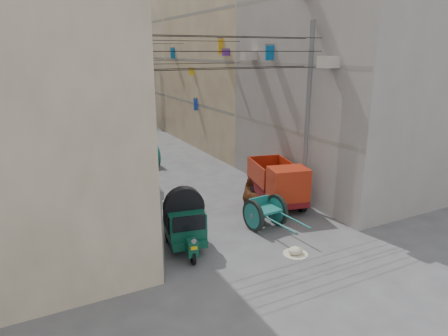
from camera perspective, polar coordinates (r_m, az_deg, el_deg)
ground at (r=12.36m, az=15.31°, el=-17.71°), size 140.00×140.00×0.00m
building_row_left at (r=41.43m, az=-29.35°, el=13.87°), size 8.00×62.00×14.00m
building_row_right at (r=44.16m, az=-7.47°, el=15.78°), size 8.00×62.00×14.00m
end_cap_building at (r=73.66m, az=-22.56°, el=14.93°), size 22.00×10.00×13.00m
shutters_left at (r=18.76m, az=-15.93°, el=-0.74°), size 0.18×14.40×2.88m
signboards at (r=30.05m, az=-13.42°, el=9.47°), size 8.22×40.52×5.67m
ac_units at (r=18.55m, az=9.19°, el=18.10°), size 0.70×6.55×3.35m
utility_poles at (r=25.52m, az=-10.83°, el=9.76°), size 7.40×22.20×8.00m
overhead_cables at (r=22.89m, az=-9.23°, el=16.06°), size 7.40×22.52×1.12m
auto_rickshaw at (r=14.32m, az=-5.66°, el=-7.54°), size 1.70×2.55×1.73m
tonga_cart at (r=16.01m, az=5.93°, el=-6.29°), size 1.42×2.89×1.27m
mini_truck at (r=18.07m, az=8.03°, el=-2.58°), size 2.41×3.95×2.07m
second_cart at (r=24.62m, az=-11.19°, el=1.74°), size 1.58×1.41×1.36m
feed_sack at (r=14.39m, az=10.19°, el=-11.53°), size 0.54×0.44×0.27m
horse at (r=17.05m, az=4.37°, el=-4.52°), size 0.86×1.79×1.49m
distant_car_white at (r=33.64m, az=-15.75°, el=5.02°), size 2.21×3.45×1.09m
distant_car_grey at (r=36.03m, az=-11.36°, el=6.08°), size 1.73×3.62×1.15m
distant_car_green at (r=45.73m, az=-19.90°, el=7.60°), size 2.36×4.39×1.21m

